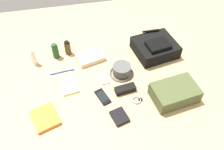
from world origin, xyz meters
name	(u,v)px	position (x,y,z in m)	size (l,w,h in m)	color
ground_plane	(112,80)	(0.00, 0.00, -0.01)	(2.64, 2.02, 0.02)	tan
backpack	(155,47)	(0.38, 0.20, 0.05)	(0.35, 0.32, 0.13)	black
toiletry_pouch	(174,92)	(0.37, -0.24, 0.05)	(0.31, 0.28, 0.10)	#47512D
bucket_hat	(122,70)	(0.08, 0.04, 0.03)	(0.17, 0.17, 0.08)	#525252
toothpaste_tube	(34,58)	(-0.53, 0.26, 0.06)	(0.04, 0.04, 0.13)	white
shampoo_bottle	(55,51)	(-0.37, 0.30, 0.06)	(0.05, 0.05, 0.13)	#19471E
cologne_bottle	(68,48)	(-0.28, 0.33, 0.06)	(0.05, 0.05, 0.12)	#473319
paperback_novel	(45,118)	(-0.47, -0.24, 0.01)	(0.19, 0.21, 0.02)	orange
cell_phone	(103,97)	(-0.09, -0.15, 0.01)	(0.10, 0.14, 0.01)	black
media_player	(105,80)	(-0.05, -0.01, 0.01)	(0.05, 0.08, 0.01)	#B7B7BC
wristwatch	(137,100)	(0.12, -0.22, 0.01)	(0.07, 0.06, 0.01)	#99999E
toothbrush	(63,71)	(-0.33, 0.14, 0.01)	(0.18, 0.03, 0.02)	blue
wallet	(119,117)	(-0.02, -0.32, 0.01)	(0.09, 0.11, 0.02)	black
notepad	(69,86)	(-0.30, -0.01, 0.01)	(0.11, 0.15, 0.02)	beige
folded_towel	(90,57)	(-0.12, 0.23, 0.02)	(0.20, 0.14, 0.04)	beige
sunglasses_case	(125,89)	(0.07, -0.12, 0.02)	(0.14, 0.06, 0.04)	black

